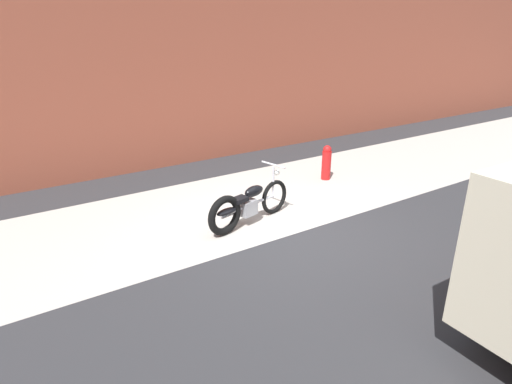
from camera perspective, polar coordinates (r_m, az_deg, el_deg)
ground_plane at (r=7.55m, az=4.89°, el=-5.77°), size 80.00×80.00×0.00m
sidewalk_slab at (r=8.85m, az=-2.05°, el=-1.47°), size 36.00×3.50×0.01m
brick_building_wall at (r=11.29m, az=-11.78°, el=17.01°), size 36.00×0.50×5.34m
motorcycle_black at (r=7.69m, az=-1.53°, el=-1.88°), size 1.98×0.71×1.03m
fire_hydrant at (r=10.26m, az=9.49°, el=3.97°), size 0.22×0.22×0.84m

